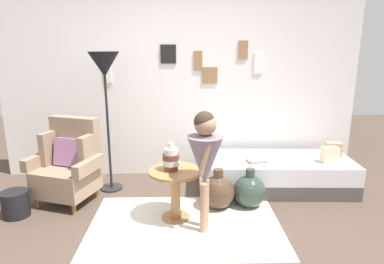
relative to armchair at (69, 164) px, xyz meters
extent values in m
plane|color=#4C3D33|center=(1.27, -1.07, -0.44)|extent=(12.00, 12.00, 0.00)
cube|color=silver|center=(1.27, 0.88, 0.86)|extent=(4.80, 0.10, 2.60)
cube|color=white|center=(2.33, 0.82, 1.11)|extent=(0.12, 0.02, 0.28)
cube|color=#A0A09A|center=(2.33, 0.82, 1.11)|extent=(0.09, 0.01, 0.22)
cube|color=olive|center=(1.53, 0.82, 1.14)|extent=(0.11, 0.02, 0.25)
cube|color=beige|center=(1.53, 0.82, 1.14)|extent=(0.09, 0.01, 0.20)
cube|color=olive|center=(1.69, 0.82, 0.95)|extent=(0.20, 0.02, 0.21)
cube|color=beige|center=(1.69, 0.82, 0.95)|extent=(0.16, 0.01, 0.16)
cube|color=black|center=(1.13, 0.82, 1.23)|extent=(0.20, 0.02, 0.24)
cube|color=#595954|center=(1.13, 0.82, 1.23)|extent=(0.16, 0.01, 0.19)
cube|color=olive|center=(2.12, 0.82, 1.28)|extent=(0.12, 0.02, 0.24)
cube|color=gray|center=(2.12, 0.82, 1.28)|extent=(0.10, 0.01, 0.18)
cube|color=white|center=(0.33, 0.82, 0.96)|extent=(0.10, 0.02, 0.23)
cube|color=beige|center=(0.33, 0.82, 0.96)|extent=(0.08, 0.01, 0.18)
cube|color=silver|center=(1.34, -0.64, -0.43)|extent=(1.93, 1.29, 0.01)
cylinder|color=olive|center=(-0.32, -0.20, -0.38)|extent=(0.04, 0.04, 0.12)
cylinder|color=olive|center=(0.13, -0.36, -0.38)|extent=(0.04, 0.04, 0.12)
cylinder|color=olive|center=(-0.18, 0.22, -0.38)|extent=(0.04, 0.04, 0.12)
cylinder|color=olive|center=(0.28, 0.07, -0.38)|extent=(0.04, 0.04, 0.12)
cube|color=#8C725B|center=(-0.02, -0.07, -0.17)|extent=(0.75, 0.72, 0.30)
cube|color=#8C725B|center=(0.05, 0.15, 0.26)|extent=(0.61, 0.32, 0.55)
cube|color=#8C725B|center=(-0.24, 0.11, 0.17)|extent=(0.17, 0.32, 0.39)
cube|color=#8C725B|center=(0.26, -0.06, 0.17)|extent=(0.17, 0.32, 0.39)
cube|color=#8C725B|center=(-0.34, 0.02, 0.05)|extent=(0.25, 0.51, 0.14)
cube|color=#8C725B|center=(0.28, -0.19, 0.05)|extent=(0.25, 0.51, 0.14)
cube|color=gray|center=(0.01, 0.03, 0.14)|extent=(0.39, 0.27, 0.33)
cube|color=#4C4742|center=(2.48, 0.27, -0.35)|extent=(1.93, 0.86, 0.18)
cube|color=silver|center=(2.48, 0.27, -0.15)|extent=(1.93, 0.86, 0.22)
cube|color=tan|center=(3.25, 0.37, 0.05)|extent=(0.21, 0.15, 0.17)
cube|color=beige|center=(3.09, 0.11, 0.06)|extent=(0.20, 0.14, 0.19)
cylinder|color=#9E7042|center=(1.24, -0.49, -0.43)|extent=(0.30, 0.30, 0.02)
cylinder|color=#9E7042|center=(1.24, -0.49, -0.17)|extent=(0.10, 0.10, 0.49)
cylinder|color=#9E7042|center=(1.24, -0.49, 0.09)|extent=(0.55, 0.55, 0.03)
cylinder|color=brown|center=(1.20, -0.49, 0.13)|extent=(0.14, 0.14, 0.06)
cylinder|color=silver|center=(1.20, -0.49, 0.19)|extent=(0.17, 0.17, 0.06)
cylinder|color=brown|center=(1.20, -0.49, 0.25)|extent=(0.17, 0.17, 0.06)
cylinder|color=silver|center=(1.20, -0.49, 0.31)|extent=(0.14, 0.14, 0.06)
cylinder|color=silver|center=(1.20, -0.49, 0.36)|extent=(0.07, 0.07, 0.06)
cylinder|color=black|center=(0.41, 0.31, -0.43)|extent=(0.28, 0.28, 0.02)
cylinder|color=black|center=(0.41, 0.31, 0.39)|extent=(0.03, 0.03, 1.62)
cone|color=black|center=(0.41, 0.31, 1.12)|extent=(0.36, 0.36, 0.29)
cylinder|color=#A37A60|center=(1.52, -0.77, -0.18)|extent=(0.07, 0.07, 0.51)
cylinder|color=#A37A60|center=(1.54, -0.67, -0.18)|extent=(0.07, 0.07, 0.51)
cone|color=slate|center=(1.53, -0.72, 0.28)|extent=(0.34, 0.34, 0.48)
cylinder|color=slate|center=(1.53, -0.72, 0.44)|extent=(0.17, 0.17, 0.18)
cylinder|color=#A37A60|center=(1.52, -0.84, 0.35)|extent=(0.14, 0.08, 0.32)
cylinder|color=#A37A60|center=(1.58, -0.61, 0.35)|extent=(0.14, 0.08, 0.32)
sphere|color=#A37A60|center=(1.53, -0.72, 0.64)|extent=(0.21, 0.21, 0.21)
sphere|color=#38281E|center=(1.52, -0.72, 0.66)|extent=(0.20, 0.20, 0.20)
cube|color=gray|center=(2.21, 0.14, -0.02)|extent=(0.25, 0.21, 0.03)
sphere|color=#473323|center=(1.71, -0.25, -0.25)|extent=(0.38, 0.38, 0.38)
cylinder|color=#473323|center=(1.71, -0.25, -0.02)|extent=(0.11, 0.11, 0.09)
sphere|color=#2D3D33|center=(2.07, -0.23, -0.25)|extent=(0.37, 0.37, 0.37)
cylinder|color=#2D3D33|center=(2.07, -0.23, -0.03)|extent=(0.10, 0.10, 0.09)
cylinder|color=black|center=(-0.47, -0.39, -0.30)|extent=(0.28, 0.28, 0.28)
camera|label=1|loc=(1.33, -3.76, 1.34)|focal=31.87mm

